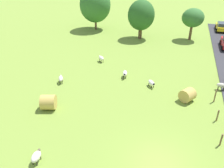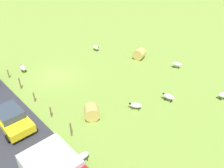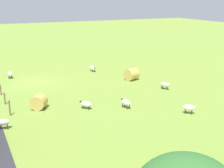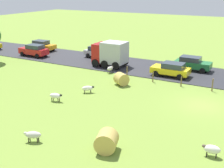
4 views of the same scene
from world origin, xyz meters
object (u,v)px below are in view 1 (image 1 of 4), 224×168
sheep_2 (61,79)px  sheep_3 (36,156)px  sheep_4 (101,58)px  hay_bale_1 (187,95)px  sheep_0 (151,83)px  car_2 (222,26)px  tree_0 (95,5)px  sheep_6 (125,73)px  tree_1 (141,15)px  tree_2 (193,18)px  sheep_1 (222,85)px  hay_bale_0 (48,102)px

sheep_2 → sheep_3: (3.80, -10.56, -0.02)m
sheep_4 → hay_bale_1: hay_bale_1 is taller
sheep_0 → car_2: size_ratio=0.28×
tree_0 → sheep_0: bearing=-55.1°
sheep_2 → sheep_6: (6.32, 3.26, 0.02)m
tree_0 → hay_bale_1: bearing=-50.9°
sheep_2 → sheep_4: (2.27, 6.72, 0.03)m
hay_bale_1 → car_2: 27.14m
sheep_2 → car_2: size_ratio=0.29×
sheep_6 → car_2: size_ratio=0.30×
hay_bale_1 → tree_1: bearing=114.2°
sheep_4 → sheep_6: size_ratio=0.83×
sheep_4 → tree_2: size_ratio=0.21×
sheep_3 → tree_1: tree_1 is taller
sheep_4 → sheep_6: sheep_4 is taller
sheep_0 → tree_0: bearing=124.9°
sheep_0 → tree_0: 23.85m
sheep_6 → car_2: 26.61m
sheep_2 → hay_bale_1: (13.16, 0.24, 0.13)m
sheep_4 → hay_bale_1: size_ratio=0.83×
sheep_3 → tree_2: bearing=72.9°
sheep_1 → car_2: (2.20, 23.41, 0.32)m
sheep_4 → sheep_3: bearing=-84.9°
sheep_0 → sheep_3: size_ratio=1.02×
sheep_0 → tree_2: 18.47m
sheep_2 → hay_bale_0: (1.33, -4.76, 0.18)m
sheep_2 → sheep_3: bearing=-70.2°
sheep_6 → hay_bale_1: 7.48m
hay_bale_1 → tree_1: 19.82m
tree_1 → sheep_4: bearing=-104.2°
sheep_4 → sheep_0: bearing=-33.1°
tree_0 → car_2: 23.56m
sheep_1 → tree_0: size_ratio=0.15×
sheep_4 → tree_1: tree_1 is taller
sheep_4 → tree_0: size_ratio=0.14×
sheep_4 → tree_0: bearing=113.1°
sheep_0 → hay_bale_0: size_ratio=0.85×
sheep_4 → sheep_1: bearing=-13.1°
tree_1 → tree_2: size_ratio=1.24×
hay_bale_0 → tree_2: size_ratio=0.27×
sheep_3 → hay_bale_1: 14.30m
sheep_6 → tree_0: size_ratio=0.17×
sheep_0 → sheep_4: 8.66m
sheep_0 → sheep_6: size_ratio=0.92×
hay_bale_0 → tree_1: bearing=80.5°
tree_2 → car_2: 9.32m
sheep_6 → tree_2: bearing=67.6°
tree_0 → tree_2: size_ratio=1.49×
hay_bale_1 → hay_bale_0: bearing=-157.1°
sheep_6 → hay_bale_1: bearing=-23.8°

